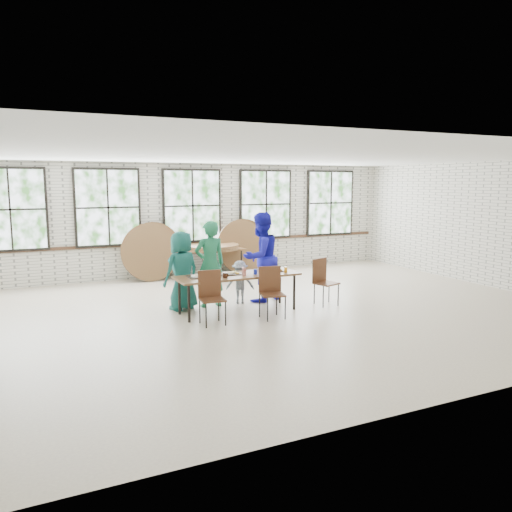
{
  "coord_description": "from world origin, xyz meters",
  "views": [
    {
      "loc": [
        -4.16,
        -8.45,
        2.49
      ],
      "look_at": [
        0.0,
        0.4,
        1.05
      ],
      "focal_mm": 35.0,
      "sensor_mm": 36.0,
      "label": 1
    }
  ],
  "objects_px": {
    "chair_near_right": "(271,288)",
    "storage_table": "(210,251)",
    "chair_near_left": "(211,293)",
    "dining_table": "(238,277)"
  },
  "relations": [
    {
      "from": "chair_near_right",
      "to": "storage_table",
      "type": "xyz_separation_m",
      "value": [
        0.37,
        4.31,
        0.13
      ]
    },
    {
      "from": "chair_near_left",
      "to": "storage_table",
      "type": "height_order",
      "value": "chair_near_left"
    },
    {
      "from": "dining_table",
      "to": "chair_near_right",
      "type": "height_order",
      "value": "chair_near_right"
    },
    {
      "from": "storage_table",
      "to": "dining_table",
      "type": "bearing_deg",
      "value": -104.11
    },
    {
      "from": "chair_near_left",
      "to": "chair_near_right",
      "type": "bearing_deg",
      "value": 0.73
    },
    {
      "from": "storage_table",
      "to": "chair_near_right",
      "type": "bearing_deg",
      "value": -97.07
    },
    {
      "from": "chair_near_left",
      "to": "chair_near_right",
      "type": "distance_m",
      "value": 1.15
    },
    {
      "from": "dining_table",
      "to": "chair_near_right",
      "type": "distance_m",
      "value": 0.74
    },
    {
      "from": "chair_near_left",
      "to": "dining_table",
      "type": "bearing_deg",
      "value": 39.85
    },
    {
      "from": "chair_near_right",
      "to": "dining_table",
      "type": "bearing_deg",
      "value": 136.08
    }
  ]
}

